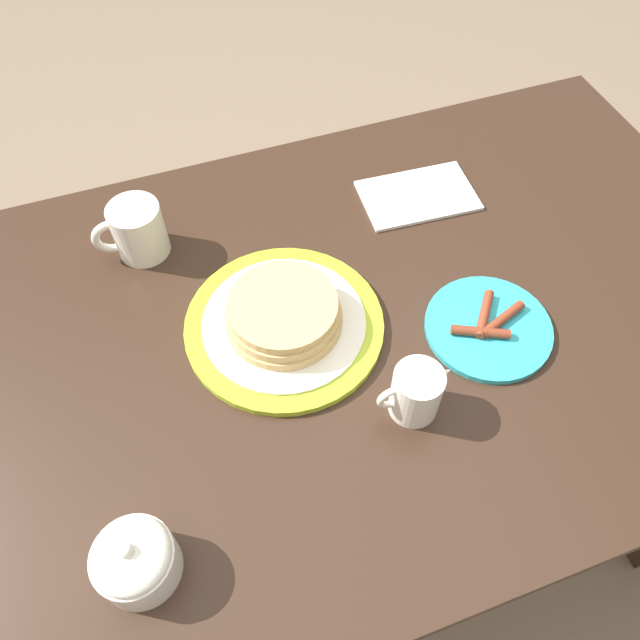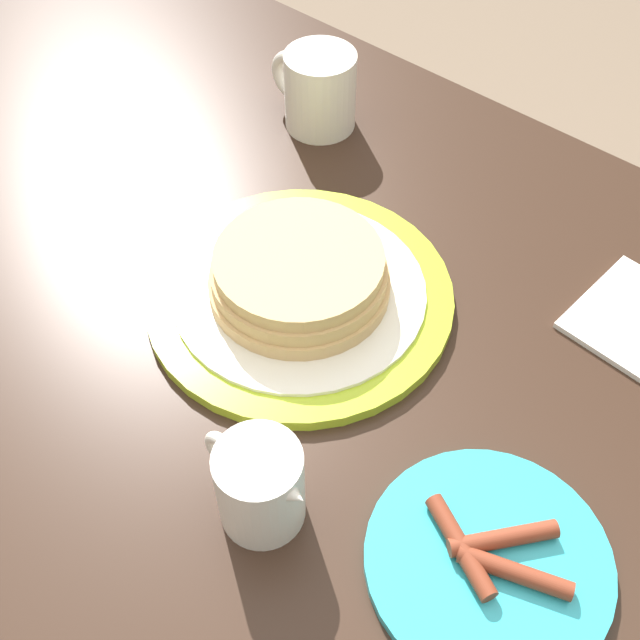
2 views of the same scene
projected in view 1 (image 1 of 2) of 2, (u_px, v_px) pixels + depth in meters
name	position (u px, v px, depth m)	size (l,w,h in m)	color
ground_plane	(315.00, 502.00, 1.50)	(8.00, 8.00, 0.00)	#7A6651
dining_table	(312.00, 374.00, 1.00)	(1.45, 0.83, 0.73)	#332116
pancake_plate	(284.00, 319.00, 0.89)	(0.29, 0.29, 0.06)	#AAC628
side_plate_bacon	(488.00, 327.00, 0.90)	(0.18, 0.18, 0.02)	#2DADBC
coffee_mug	(137.00, 230.00, 0.96)	(0.11, 0.08, 0.09)	silver
creamer_pitcher	(416.00, 392.00, 0.80)	(0.10, 0.07, 0.09)	silver
sugar_bowl	(135.00, 560.00, 0.68)	(0.09, 0.09, 0.08)	silver
napkin	(418.00, 195.00, 1.06)	(0.20, 0.13, 0.01)	silver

